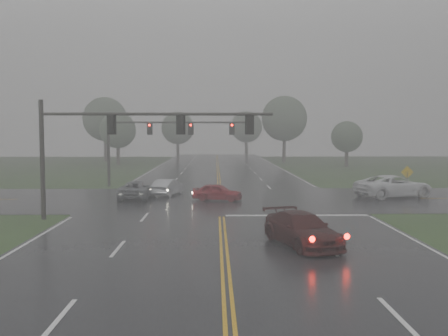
{
  "coord_description": "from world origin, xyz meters",
  "views": [
    {
      "loc": [
        -0.36,
        -14.92,
        4.91
      ],
      "look_at": [
        0.18,
        16.0,
        2.75
      ],
      "focal_mm": 40.0,
      "sensor_mm": 36.0,
      "label": 1
    }
  ],
  "objects_px": {
    "sedan_silver": "(168,196)",
    "signal_gantry_far": "(152,135)",
    "sedan_maroon": "(302,246)",
    "sedan_red": "(218,201)",
    "pickup_white": "(394,197)",
    "car_grey": "(137,199)",
    "signal_gantry_near": "(115,135)"
  },
  "relations": [
    {
      "from": "sedan_silver",
      "to": "sedan_red",
      "type": "bearing_deg",
      "value": 158.39
    },
    {
      "from": "sedan_silver",
      "to": "pickup_white",
      "type": "relative_size",
      "value": 0.66
    },
    {
      "from": "car_grey",
      "to": "signal_gantry_far",
      "type": "distance_m",
      "value": 9.94
    },
    {
      "from": "signal_gantry_near",
      "to": "pickup_white",
      "type": "bearing_deg",
      "value": 25.8
    },
    {
      "from": "sedan_silver",
      "to": "signal_gantry_near",
      "type": "relative_size",
      "value": 0.3
    },
    {
      "from": "sedan_red",
      "to": "signal_gantry_near",
      "type": "height_order",
      "value": "signal_gantry_near"
    },
    {
      "from": "sedan_silver",
      "to": "pickup_white",
      "type": "xyz_separation_m",
      "value": [
        17.46,
        -1.26,
        0.0
      ]
    },
    {
      "from": "signal_gantry_near",
      "to": "signal_gantry_far",
      "type": "xyz_separation_m",
      "value": [
        -0.14,
        17.61,
        -0.07
      ]
    },
    {
      "from": "sedan_red",
      "to": "car_grey",
      "type": "distance_m",
      "value": 6.21
    },
    {
      "from": "sedan_silver",
      "to": "car_grey",
      "type": "relative_size",
      "value": 0.84
    },
    {
      "from": "sedan_maroon",
      "to": "sedan_red",
      "type": "relative_size",
      "value": 1.36
    },
    {
      "from": "sedan_maroon",
      "to": "pickup_white",
      "type": "relative_size",
      "value": 0.81
    },
    {
      "from": "sedan_red",
      "to": "sedan_silver",
      "type": "height_order",
      "value": "sedan_silver"
    },
    {
      "from": "signal_gantry_far",
      "to": "signal_gantry_near",
      "type": "bearing_deg",
      "value": -89.53
    },
    {
      "from": "sedan_silver",
      "to": "pickup_white",
      "type": "bearing_deg",
      "value": -168.02
    },
    {
      "from": "signal_gantry_near",
      "to": "signal_gantry_far",
      "type": "height_order",
      "value": "signal_gantry_near"
    },
    {
      "from": "sedan_silver",
      "to": "car_grey",
      "type": "xyz_separation_m",
      "value": [
        -2.18,
        -1.79,
        0.0
      ]
    },
    {
      "from": "sedan_maroon",
      "to": "signal_gantry_far",
      "type": "bearing_deg",
      "value": 93.75
    },
    {
      "from": "sedan_silver",
      "to": "signal_gantry_near",
      "type": "xyz_separation_m",
      "value": [
        -1.96,
        -10.65,
        4.81
      ]
    },
    {
      "from": "pickup_white",
      "to": "signal_gantry_near",
      "type": "xyz_separation_m",
      "value": [
        -19.43,
        -9.39,
        4.81
      ]
    },
    {
      "from": "sedan_red",
      "to": "sedan_silver",
      "type": "distance_m",
      "value": 4.93
    },
    {
      "from": "sedan_silver",
      "to": "signal_gantry_near",
      "type": "distance_m",
      "value": 11.85
    },
    {
      "from": "sedan_maroon",
      "to": "sedan_red",
      "type": "height_order",
      "value": "sedan_maroon"
    },
    {
      "from": "sedan_red",
      "to": "signal_gantry_near",
      "type": "xyz_separation_m",
      "value": [
        -5.86,
        -7.63,
        4.81
      ]
    },
    {
      "from": "sedan_silver",
      "to": "signal_gantry_far",
      "type": "bearing_deg",
      "value": -57.03
    },
    {
      "from": "car_grey",
      "to": "sedan_maroon",
      "type": "bearing_deg",
      "value": 122.32
    },
    {
      "from": "sedan_silver",
      "to": "signal_gantry_far",
      "type": "xyz_separation_m",
      "value": [
        -2.11,
        6.96,
        4.73
      ]
    },
    {
      "from": "pickup_white",
      "to": "signal_gantry_far",
      "type": "xyz_separation_m",
      "value": [
        -19.57,
        8.22,
        4.73
      ]
    },
    {
      "from": "sedan_silver",
      "to": "pickup_white",
      "type": "height_order",
      "value": "pickup_white"
    },
    {
      "from": "car_grey",
      "to": "signal_gantry_far",
      "type": "bearing_deg",
      "value": -89.5
    },
    {
      "from": "signal_gantry_near",
      "to": "signal_gantry_far",
      "type": "distance_m",
      "value": 17.61
    },
    {
      "from": "pickup_white",
      "to": "car_grey",
      "type": "bearing_deg",
      "value": 72.7
    }
  ]
}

